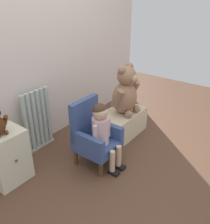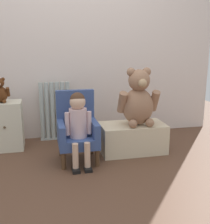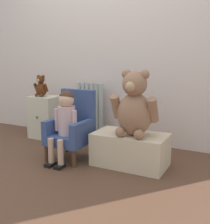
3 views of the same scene
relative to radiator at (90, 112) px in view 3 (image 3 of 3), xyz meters
name	(u,v)px [view 3 (image 3 of 3)]	position (x,y,z in m)	size (l,w,h in m)	color
ground_plane	(39,175)	(0.17, -1.17, -0.35)	(6.00, 6.00, 0.00)	brown
back_wall	(107,41)	(0.17, 0.12, 0.85)	(3.80, 0.05, 2.40)	silver
radiator	(90,112)	(0.00, 0.00, 0.00)	(0.37, 0.05, 0.70)	#AFBAB5
small_dresser	(45,117)	(-0.54, -0.20, -0.08)	(0.35, 0.32, 0.53)	beige
child_armchair	(72,128)	(0.18, -0.66, -0.04)	(0.38, 0.40, 0.69)	#374B81
child_figure	(65,116)	(0.18, -0.78, 0.10)	(0.25, 0.35, 0.70)	beige
low_bench	(130,150)	(0.78, -0.59, -0.19)	(0.69, 0.38, 0.31)	beige
large_teddy_bear	(134,107)	(0.83, -0.62, 0.22)	(0.44, 0.31, 0.60)	#986D51
small_teddy_bear	(41,87)	(-0.57, -0.22, 0.30)	(0.19, 0.14, 0.27)	#502912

